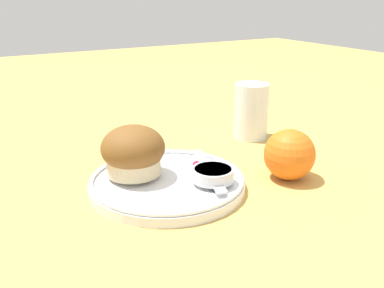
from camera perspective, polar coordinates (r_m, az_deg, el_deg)
The scene contains 8 objects.
ground_plane at distance 0.64m, azimuth -2.93°, elevation -5.51°, with size 3.00×3.00×0.00m, color tan.
plate at distance 0.62m, azimuth -3.32°, elevation -5.12°, with size 0.23×0.23×0.02m.
muffin at distance 0.62m, azimuth -7.85°, elevation -1.02°, with size 0.09×0.09×0.07m.
cream_ramekin at distance 0.60m, azimuth 2.80°, elevation -3.95°, with size 0.06×0.06×0.02m.
berry_pair at distance 0.64m, azimuth 0.88°, elevation -2.99°, with size 0.02×0.01×0.01m.
butter_knife at distance 0.63m, azimuth 2.18°, elevation -3.44°, with size 0.16×0.07×0.00m.
orange_fruit at distance 0.66m, azimuth 12.86°, elevation -1.37°, with size 0.08×0.08×0.08m.
juice_glass at distance 0.83m, azimuth 7.92°, elevation 4.36°, with size 0.06×0.06×0.11m.
Camera 1 is at (0.51, -0.26, 0.27)m, focal length 40.00 mm.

